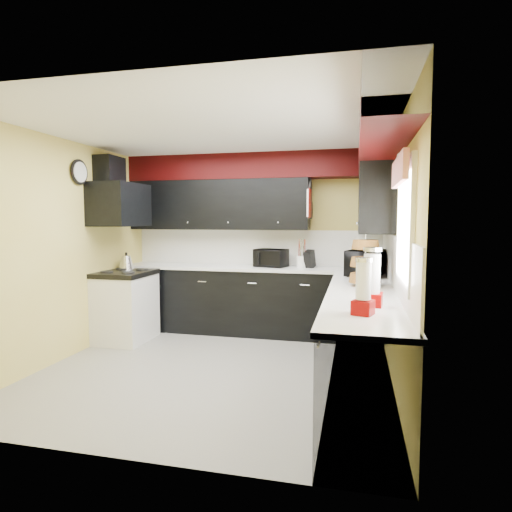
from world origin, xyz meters
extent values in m
plane|color=gray|center=(0.00, 0.00, 0.00)|extent=(3.60, 3.60, 0.00)
cube|color=#E0C666|center=(0.00, 1.80, 1.25)|extent=(3.60, 0.06, 2.50)
cube|color=#E0C666|center=(1.80, 0.00, 1.25)|extent=(0.06, 3.60, 2.50)
cube|color=#E0C666|center=(-1.80, 0.00, 1.25)|extent=(0.06, 3.60, 2.50)
cube|color=white|center=(0.00, 0.00, 2.50)|extent=(3.60, 3.60, 0.06)
cube|color=black|center=(0.00, 1.50, 0.45)|extent=(3.60, 0.60, 0.90)
cube|color=black|center=(1.50, -0.30, 0.45)|extent=(0.60, 3.00, 0.90)
cube|color=white|center=(0.00, 1.50, 0.92)|extent=(3.62, 0.64, 0.04)
cube|color=white|center=(1.50, -0.30, 0.92)|extent=(0.64, 3.02, 0.04)
cube|color=white|center=(0.00, 1.79, 1.19)|extent=(3.60, 0.02, 0.50)
cube|color=white|center=(1.79, 0.00, 1.19)|extent=(0.02, 3.60, 0.50)
cube|color=black|center=(-0.50, 1.62, 1.80)|extent=(2.60, 0.35, 0.70)
cube|color=black|center=(1.62, 0.90, 1.80)|extent=(0.35, 1.80, 0.70)
cube|color=black|center=(0.00, 1.62, 2.33)|extent=(3.60, 0.36, 0.35)
cube|color=black|center=(1.62, -0.18, 2.33)|extent=(0.36, 3.24, 0.35)
cube|color=white|center=(-1.50, 0.75, 0.43)|extent=(0.60, 0.75, 0.86)
cube|color=black|center=(-1.50, 0.75, 0.89)|extent=(0.62, 0.77, 0.06)
cube|color=black|center=(-1.55, 0.75, 1.78)|extent=(0.50, 0.78, 0.55)
cube|color=black|center=(-1.68, 0.75, 2.20)|extent=(0.24, 0.40, 0.40)
cube|color=red|center=(1.73, -0.90, 1.95)|extent=(0.04, 0.88, 0.20)
cube|color=white|center=(0.83, 1.30, 1.80)|extent=(0.03, 0.26, 0.35)
imported|color=black|center=(0.29, 1.53, 1.06)|extent=(0.50, 0.45, 0.24)
imported|color=black|center=(1.54, 0.86, 1.09)|extent=(0.49, 0.62, 0.30)
cylinder|color=white|center=(0.72, 1.52, 1.02)|extent=(0.19, 0.19, 0.16)
cube|color=black|center=(0.82, 1.51, 1.06)|extent=(0.15, 0.17, 0.23)
camera|label=1|loc=(1.43, -4.25, 1.59)|focal=30.00mm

